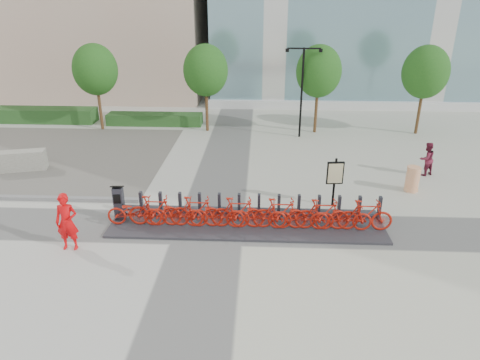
{
  "coord_description": "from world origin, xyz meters",
  "views": [
    {
      "loc": [
        1.71,
        -13.09,
        7.38
      ],
      "look_at": [
        1.0,
        1.5,
        1.2
      ],
      "focal_mm": 32.0,
      "sensor_mm": 36.0,
      "label": 1
    }
  ],
  "objects_px": {
    "bike_0": "(134,212)",
    "pedestrian": "(427,159)",
    "worker_red": "(67,222)",
    "jersey_barrier": "(19,161)",
    "map_sign": "(335,175)",
    "kiosk": "(119,202)",
    "construction_barrel": "(413,179)"
  },
  "relations": [
    {
      "from": "jersey_barrier",
      "to": "construction_barrel",
      "type": "bearing_deg",
      "value": -19.95
    },
    {
      "from": "bike_0",
      "to": "pedestrian",
      "type": "xyz_separation_m",
      "value": [
        11.82,
        5.41,
        0.18
      ]
    },
    {
      "from": "worker_red",
      "to": "construction_barrel",
      "type": "distance_m",
      "value": 13.35
    },
    {
      "from": "pedestrian",
      "to": "construction_barrel",
      "type": "bearing_deg",
      "value": 32.71
    },
    {
      "from": "worker_red",
      "to": "pedestrian",
      "type": "height_order",
      "value": "worker_red"
    },
    {
      "from": "worker_red",
      "to": "construction_barrel",
      "type": "bearing_deg",
      "value": 19.25
    },
    {
      "from": "worker_red",
      "to": "map_sign",
      "type": "xyz_separation_m",
      "value": [
        8.85,
        3.5,
        0.34
      ]
    },
    {
      "from": "worker_red",
      "to": "construction_barrel",
      "type": "xyz_separation_m",
      "value": [
        12.34,
        5.08,
        -0.42
      ]
    },
    {
      "from": "worker_red",
      "to": "jersey_barrier",
      "type": "bearing_deg",
      "value": 125.23
    },
    {
      "from": "bike_0",
      "to": "pedestrian",
      "type": "height_order",
      "value": "pedestrian"
    },
    {
      "from": "kiosk",
      "to": "worker_red",
      "type": "height_order",
      "value": "worker_red"
    },
    {
      "from": "worker_red",
      "to": "map_sign",
      "type": "height_order",
      "value": "map_sign"
    },
    {
      "from": "worker_red",
      "to": "pedestrian",
      "type": "distance_m",
      "value": 15.18
    },
    {
      "from": "pedestrian",
      "to": "jersey_barrier",
      "type": "height_order",
      "value": "pedestrian"
    },
    {
      "from": "kiosk",
      "to": "pedestrian",
      "type": "bearing_deg",
      "value": 17.84
    },
    {
      "from": "jersey_barrier",
      "to": "kiosk",
      "type": "bearing_deg",
      "value": -51.85
    },
    {
      "from": "construction_barrel",
      "to": "pedestrian",
      "type": "bearing_deg",
      "value": 57.55
    },
    {
      "from": "construction_barrel",
      "to": "jersey_barrier",
      "type": "xyz_separation_m",
      "value": [
        -17.54,
        1.49,
        -0.07
      ]
    },
    {
      "from": "kiosk",
      "to": "worker_red",
      "type": "relative_size",
      "value": 0.7
    },
    {
      "from": "jersey_barrier",
      "to": "worker_red",
      "type": "bearing_deg",
      "value": -66.75
    },
    {
      "from": "bike_0",
      "to": "kiosk",
      "type": "xyz_separation_m",
      "value": [
        -0.66,
        0.42,
        0.14
      ]
    },
    {
      "from": "jersey_barrier",
      "to": "map_sign",
      "type": "bearing_deg",
      "value": -27.4
    },
    {
      "from": "construction_barrel",
      "to": "jersey_barrier",
      "type": "bearing_deg",
      "value": 175.13
    },
    {
      "from": "pedestrian",
      "to": "map_sign",
      "type": "height_order",
      "value": "map_sign"
    },
    {
      "from": "kiosk",
      "to": "map_sign",
      "type": "bearing_deg",
      "value": 7.48
    },
    {
      "from": "bike_0",
      "to": "construction_barrel",
      "type": "height_order",
      "value": "bike_0"
    },
    {
      "from": "worker_red",
      "to": "jersey_barrier",
      "type": "xyz_separation_m",
      "value": [
        -5.19,
        6.57,
        -0.49
      ]
    },
    {
      "from": "kiosk",
      "to": "map_sign",
      "type": "relative_size",
      "value": 0.69
    },
    {
      "from": "pedestrian",
      "to": "construction_barrel",
      "type": "distance_m",
      "value": 2.19
    },
    {
      "from": "bike_0",
      "to": "pedestrian",
      "type": "relative_size",
      "value": 1.25
    },
    {
      "from": "worker_red",
      "to": "jersey_barrier",
      "type": "relative_size",
      "value": 0.8
    },
    {
      "from": "kiosk",
      "to": "jersey_barrier",
      "type": "height_order",
      "value": "kiosk"
    }
  ]
}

